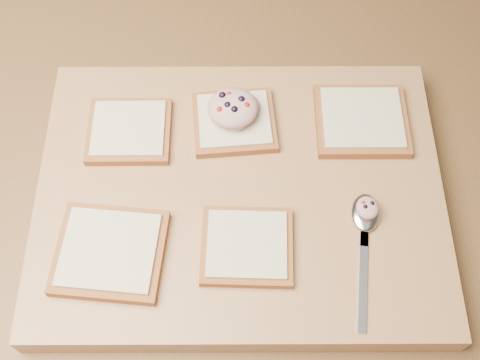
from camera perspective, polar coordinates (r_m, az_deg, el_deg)
The scene contains 11 objects.
ground at distance 1.66m, azimuth -4.53°, elevation -16.28°, with size 4.00×4.00×0.00m, color #515459.
island_counter at distance 1.22m, azimuth -6.04°, elevation -11.76°, with size 2.00×0.80×0.90m.
cutting_board at distance 0.78m, azimuth 0.00°, elevation -1.51°, with size 0.52×0.39×0.04m, color tan.
bread_far_left at distance 0.81m, azimuth -10.47°, elevation 4.63°, with size 0.11×0.10×0.02m.
bread_far_center at distance 0.81m, azimuth -0.56°, elevation 5.56°, with size 0.12×0.11×0.02m.
bread_far_right at distance 0.83m, azimuth 11.45°, elevation 5.57°, with size 0.12×0.11×0.02m.
bread_near_left at distance 0.74m, azimuth -12.23°, elevation -6.69°, with size 0.14×0.13×0.02m.
bread_near_center at distance 0.72m, azimuth 0.66°, elevation -6.27°, with size 0.11×0.10×0.02m.
tuna_salad_dollop at distance 0.79m, azimuth -0.69°, elevation 6.87°, with size 0.07×0.06×0.03m.
spoon at distance 0.76m, azimuth 11.77°, elevation -3.94°, with size 0.04×0.18×0.01m.
spoon_salad at distance 0.75m, azimuth 11.99°, elevation -2.58°, with size 0.03×0.03×0.02m.
Camera 1 is at (0.13, -0.35, 1.62)m, focal length 45.00 mm.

